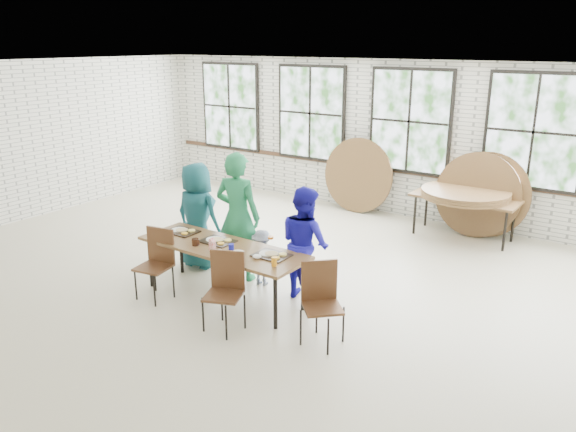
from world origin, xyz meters
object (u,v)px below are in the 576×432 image
chair_near_left (157,257)px  chair_near_right (226,284)px  dining_table (222,250)px  storage_table (465,200)px

chair_near_left → chair_near_right: bearing=-16.2°
chair_near_left → dining_table: bearing=20.8°
storage_table → chair_near_right: bearing=-103.4°
chair_near_right → storage_table: (1.30, 4.81, 0.13)m
dining_table → storage_table: size_ratio=1.32×
dining_table → chair_near_left: 0.89m
chair_near_left → storage_table: size_ratio=0.52×
storage_table → dining_table: bearing=-112.0°
chair_near_right → chair_near_left: bearing=152.1°
dining_table → storage_table: same height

